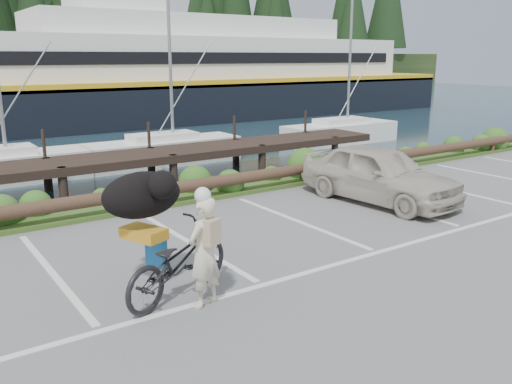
% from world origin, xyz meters
% --- Properties ---
extents(ground, '(72.00, 72.00, 0.00)m').
position_xyz_m(ground, '(0.00, 0.00, 0.00)').
color(ground, '#5E5E60').
extents(vegetation_strip, '(34.00, 1.60, 0.10)m').
position_xyz_m(vegetation_strip, '(0.00, 5.30, 0.05)').
color(vegetation_strip, '#3D5B21').
rests_on(vegetation_strip, ground).
extents(log_rail, '(32.00, 0.30, 0.60)m').
position_xyz_m(log_rail, '(0.00, 4.60, 0.00)').
color(log_rail, '#443021').
rests_on(log_rail, ground).
extents(bicycle, '(2.25, 1.49, 1.12)m').
position_xyz_m(bicycle, '(-1.26, -0.02, 0.56)').
color(bicycle, black).
rests_on(bicycle, ground).
extents(cyclist, '(0.69, 0.58, 1.62)m').
position_xyz_m(cyclist, '(-1.07, -0.48, 0.81)').
color(cyclist, beige).
rests_on(cyclist, ground).
extents(dog, '(1.03, 1.38, 0.72)m').
position_xyz_m(dog, '(-1.52, 0.61, 1.48)').
color(dog, black).
rests_on(dog, bicycle).
extents(parked_car, '(2.03, 4.27, 1.41)m').
position_xyz_m(parked_car, '(5.29, 2.14, 0.71)').
color(parked_car, '#BCB3A5').
rests_on(parked_car, ground).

